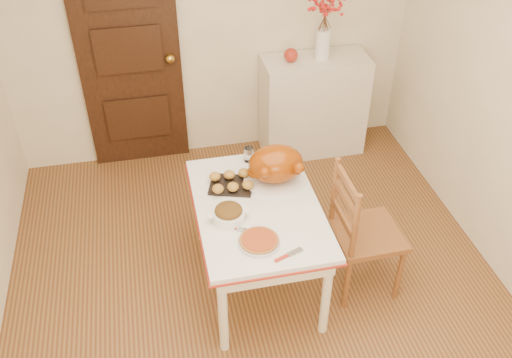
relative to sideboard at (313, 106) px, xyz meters
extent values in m
cube|color=#562E16|center=(-0.88, -1.78, -0.47)|extent=(3.50, 4.00, 0.00)
cube|color=beige|center=(-0.88, 0.22, 0.78)|extent=(3.50, 0.00, 2.50)
cube|color=black|center=(-1.58, 0.19, 0.56)|extent=(0.85, 0.06, 2.06)
cube|color=beige|center=(0.00, 0.00, 0.00)|extent=(0.93, 0.41, 0.93)
sphere|color=#A32617|center=(-0.23, 0.00, 0.53)|extent=(0.12, 0.12, 0.12)
cylinder|color=#973914|center=(-0.93, -1.91, 0.28)|extent=(0.27, 0.27, 0.05)
cylinder|color=white|center=(-0.82, -1.06, 0.31)|extent=(0.08, 0.08, 0.11)
camera|label=1|loc=(-1.46, -4.28, 2.62)|focal=39.44mm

